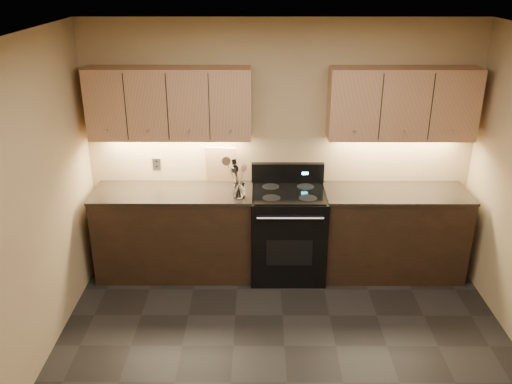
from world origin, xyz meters
TOP-DOWN VIEW (x-y plane):
  - floor at (0.00, 0.00)m, footprint 4.00×4.00m
  - ceiling at (0.00, 0.00)m, footprint 4.00×4.00m
  - wall_back at (0.00, 2.00)m, footprint 4.00×0.04m
  - wall_left at (-2.00, 0.00)m, footprint 0.04×4.00m
  - counter_left at (-1.10, 1.70)m, footprint 1.62×0.62m
  - counter_right at (1.18, 1.70)m, footprint 1.46×0.62m
  - stove at (0.08, 1.68)m, footprint 0.76×0.68m
  - upper_cab_left at (-1.10, 1.85)m, footprint 1.60×0.30m
  - upper_cab_right at (1.18, 1.85)m, footprint 1.44×0.30m
  - outlet_plate at (-1.30, 1.99)m, footprint 0.08×0.01m
  - utensil_crock at (-0.42, 1.55)m, footprint 0.14×0.14m
  - cutting_board at (-0.62, 1.95)m, footprint 0.33×0.13m
  - wooden_spoon at (-0.46, 1.54)m, footprint 0.17×0.10m
  - black_spoon at (-0.43, 1.58)m, footprint 0.09×0.10m
  - black_turner at (-0.41, 1.53)m, footprint 0.16×0.18m
  - steel_spatula at (-0.39, 1.56)m, footprint 0.19×0.14m
  - steel_skimmer at (-0.40, 1.55)m, footprint 0.24×0.14m

SIDE VIEW (x-z plane):
  - floor at x=0.00m, z-range 0.00..0.00m
  - counter_left at x=-1.10m, z-range 0.00..0.93m
  - counter_right at x=1.18m, z-range 0.00..0.93m
  - stove at x=0.08m, z-range -0.09..1.05m
  - utensil_crock at x=-0.42m, z-range 0.92..1.07m
  - black_spoon at x=-0.43m, z-range 0.94..1.27m
  - steel_spatula at x=-0.39m, z-range 0.94..1.28m
  - wooden_spoon at x=-0.46m, z-range 0.95..1.28m
  - outlet_plate at x=-1.30m, z-range 1.06..1.18m
  - cutting_board at x=-0.62m, z-range 0.93..1.33m
  - black_turner at x=-0.41m, z-range 0.94..1.34m
  - steel_skimmer at x=-0.40m, z-range 0.94..1.35m
  - wall_back at x=0.00m, z-range 0.00..2.60m
  - wall_left at x=-2.00m, z-range 0.00..2.60m
  - upper_cab_left at x=-1.10m, z-range 1.45..2.15m
  - upper_cab_right at x=1.18m, z-range 1.45..2.15m
  - ceiling at x=0.00m, z-range 2.60..2.60m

